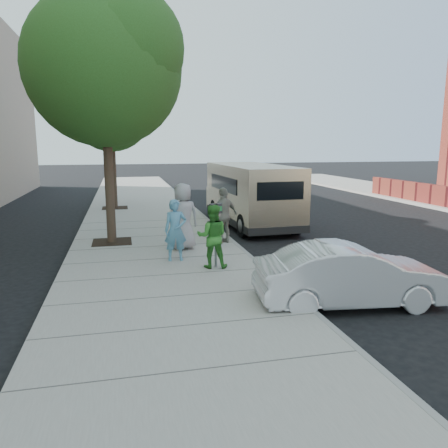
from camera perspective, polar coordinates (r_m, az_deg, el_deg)
The scene contains 12 objects.
ground at distance 12.03m, azimuth -3.53°, elevation -4.95°, with size 120.00×120.00×0.00m, color black.
sidewalk at distance 11.89m, azimuth -8.30°, elevation -4.85°, with size 5.00×60.00×0.15m, color gray.
curb_face at distance 12.32m, azimuth 3.10°, elevation -4.21°, with size 0.12×60.00×0.16m, color gray.
tree_near at distance 14.05m, azimuth -15.26°, elevation 19.75°, with size 4.62×4.60×7.53m.
tree_far at distance 21.51m, azimuth -14.50°, elevation 14.64°, with size 3.92×3.80×6.49m.
parking_meter at distance 10.76m, azimuth -1.10°, elevation 0.36°, with size 0.35×0.23×1.60m.
van at distance 17.22m, azimuth 3.47°, elevation 4.00°, with size 2.38×6.51×2.38m.
sedan at distance 9.06m, azimuth 16.22°, elevation -6.48°, with size 1.31×3.76×1.24m, color silver.
person_officer at distance 11.49m, azimuth -6.35°, elevation -0.81°, with size 0.59×0.39×1.62m, color #5494B4.
person_green_shirt at distance 10.78m, azimuth -1.55°, elevation -1.61°, with size 0.77×0.60×1.58m, color #32832B.
person_gray_shirt at distance 12.68m, azimuth -5.38°, elevation 0.99°, with size 0.94×0.61×1.93m, color #99999C.
person_striped_polo at distance 13.45m, azimuth -0.00°, elevation 1.13°, with size 1.01×0.42×1.73m, color gray.
Camera 1 is at (-1.92, -11.44, 3.19)m, focal length 35.00 mm.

